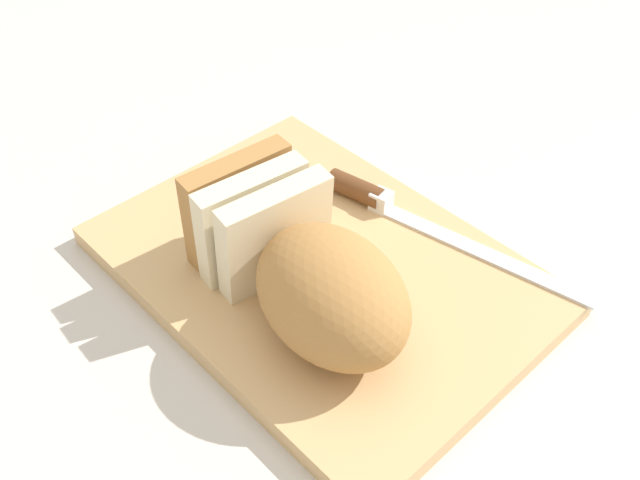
# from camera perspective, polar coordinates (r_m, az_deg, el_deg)

# --- Properties ---
(ground_plane) EXTENTS (3.00, 3.00, 0.00)m
(ground_plane) POSITION_cam_1_polar(r_m,az_deg,el_deg) (0.72, 0.00, -3.01)
(ground_plane) COLOR beige
(cutting_board) EXTENTS (0.43, 0.31, 0.02)m
(cutting_board) POSITION_cam_1_polar(r_m,az_deg,el_deg) (0.71, 0.00, -2.40)
(cutting_board) COLOR tan
(cutting_board) RESTS_ON ground_plane
(bread_loaf) EXTENTS (0.25, 0.13, 0.10)m
(bread_loaf) POSITION_cam_1_polar(r_m,az_deg,el_deg) (0.62, -1.05, -2.44)
(bread_loaf) COLOR #A8753D
(bread_loaf) RESTS_ON cutting_board
(bread_knife) EXTENTS (0.29, 0.08, 0.02)m
(bread_knife) POSITION_cam_1_polar(r_m,az_deg,el_deg) (0.76, 5.31, 2.85)
(bread_knife) COLOR silver
(bread_knife) RESTS_ON cutting_board
(crumb_near_knife) EXTENTS (0.01, 0.01, 0.01)m
(crumb_near_knife) POSITION_cam_1_polar(r_m,az_deg,el_deg) (0.69, -6.58, -2.48)
(crumb_near_knife) COLOR tan
(crumb_near_knife) RESTS_ON cutting_board
(crumb_near_loaf) EXTENTS (0.01, 0.01, 0.01)m
(crumb_near_loaf) POSITION_cam_1_polar(r_m,az_deg,el_deg) (0.72, 1.05, -0.26)
(crumb_near_loaf) COLOR tan
(crumb_near_loaf) RESTS_ON cutting_board
(crumb_stray_left) EXTENTS (0.01, 0.01, 0.01)m
(crumb_stray_left) POSITION_cam_1_polar(r_m,az_deg,el_deg) (0.74, -2.91, 1.25)
(crumb_stray_left) COLOR tan
(crumb_stray_left) RESTS_ON cutting_board
(crumb_stray_right) EXTENTS (0.00, 0.00, 0.00)m
(crumb_stray_right) POSITION_cam_1_polar(r_m,az_deg,el_deg) (0.69, -5.41, -3.06)
(crumb_stray_right) COLOR tan
(crumb_stray_right) RESTS_ON cutting_board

